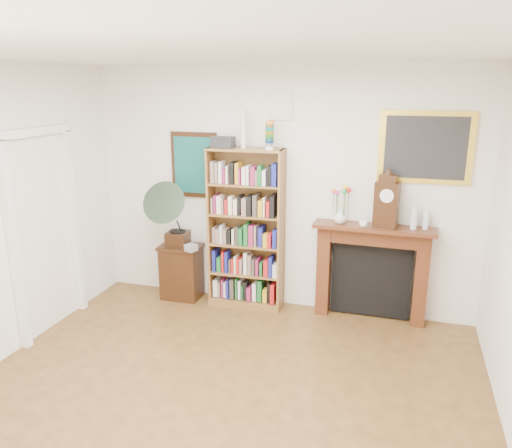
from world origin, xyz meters
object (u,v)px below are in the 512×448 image
Objects in this scene: side_cabinet at (182,272)px; fireplace at (372,264)px; mantel_clock at (387,202)px; bottle_right at (426,220)px; bottle_left at (414,218)px; teacup at (363,224)px; gramophone at (171,210)px; flower_vase at (340,216)px; cd_stack at (191,248)px; bookshelf at (246,220)px.

fireplace is (2.29, 0.10, 0.31)m from side_cabinet.
bottle_right is at bearing 20.16° from mantel_clock.
bottle_left is (0.29, 0.02, -0.16)m from mantel_clock.
mantel_clock is 6.28× the size of teacup.
gramophone reaches higher than side_cabinet.
flower_vase reaches higher than fireplace.
bottle_left is (0.40, -0.05, 0.58)m from fireplace.
teacup is 0.65m from bottle_right.
fireplace is at bearing 6.99° from cd_stack.
bottle_left reaches higher than side_cabinet.
gramophone reaches higher than bottle_right.
bottle_left is (2.48, 0.21, 0.50)m from cd_stack.
side_cabinet is 2.85× the size of bottle_left.
teacup is at bearing -1.33° from side_cabinet.
cd_stack is (0.21, -0.15, 0.38)m from side_cabinet.
bottle_right is (0.12, 0.04, -0.02)m from bottle_left.
bottle_left reaches higher than teacup.
side_cabinet is at bearing -175.97° from fireplace.
gramophone is 3.45× the size of bottle_left.
gramophone is 2.23m from teacup.
mantel_clock reaches higher than bottle_left.
gramophone is 0.51m from cd_stack.
bookshelf is 3.82× the size of mantel_clock.
side_cabinet is 0.82× the size of gramophone.
teacup is (1.34, -0.05, 0.08)m from bookshelf.
gramophone is at bearing -122.04° from side_cabinet.
flower_vase is (1.08, 0.03, 0.12)m from bookshelf.
mantel_clock reaches higher than teacup.
gramophone is at bearing -164.36° from mantel_clock.
bottle_left is (1.86, 0.03, 0.17)m from bookshelf.
bookshelf is 2.63× the size of gramophone.
cd_stack is 0.50× the size of bottle_left.
teacup reaches higher than side_cabinet.
teacup is 0.38× the size of bottle_left.
bookshelf is 3.19× the size of side_cabinet.
cd_stack is (-2.08, -0.25, 0.08)m from fireplace.
bookshelf reaches higher than mantel_clock.
mantel_clock is 2.85× the size of bottle_right.
fireplace reaches higher than cd_stack.
bottle_right is at bearing 1.26° from side_cabinet.
bottle_left is at bearing 0.50° from side_cabinet.
flower_vase is (-0.48, 0.01, -0.20)m from mantel_clock.
gramophone is 9.13× the size of teacup.
bottle_left is 1.20× the size of bottle_right.
cd_stack is at bearing -175.27° from bottle_left.
bottle_left is at bearing 15.67° from mantel_clock.
gramophone is at bearing 167.36° from cd_stack.
bookshelf is at bearing 15.77° from cd_stack.
flower_vase reaches higher than side_cabinet.
gramophone is 6.90× the size of cd_stack.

